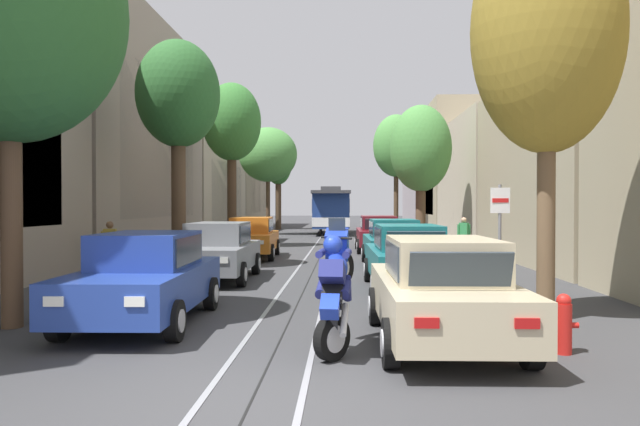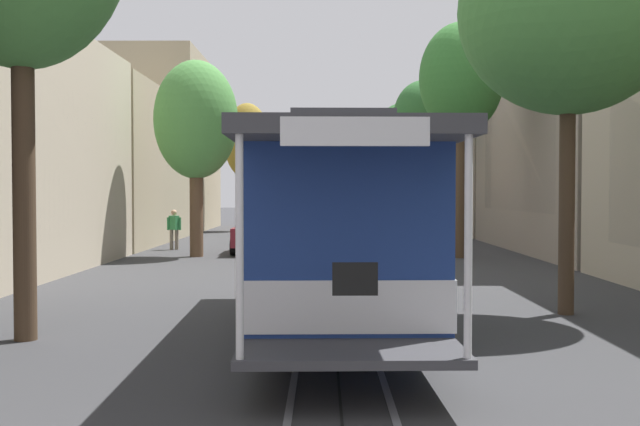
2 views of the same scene
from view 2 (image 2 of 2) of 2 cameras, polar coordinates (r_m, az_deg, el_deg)
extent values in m
plane|color=#38383A|center=(24.22, 0.68, -3.65)|extent=(160.00, 160.00, 0.00)
cube|color=gray|center=(20.62, 2.23, -4.57)|extent=(0.08, 64.28, 0.01)
cube|color=gray|center=(20.61, -0.72, -4.57)|extent=(0.08, 64.28, 0.01)
cube|color=black|center=(20.61, 0.76, -4.57)|extent=(0.03, 64.28, 0.01)
cube|color=gray|center=(42.82, 13.54, 5.36)|extent=(5.28, 13.77, 10.08)
cube|color=#2D3842|center=(42.27, 10.07, 4.75)|extent=(0.04, 9.85, 6.05)
cube|color=gray|center=(29.31, 19.65, 7.20)|extent=(4.99, 13.77, 10.24)
cube|color=#2D3842|center=(28.54, 14.92, 6.36)|extent=(0.04, 9.85, 6.14)
cube|color=tan|center=(44.04, -11.80, 5.18)|extent=(4.72, 10.96, 9.95)
cube|color=#2D3842|center=(43.59, -8.78, 4.58)|extent=(0.04, 7.88, 5.97)
cube|color=tan|center=(33.06, -15.91, 3.48)|extent=(4.77, 10.96, 6.66)
cube|color=#2D3842|center=(32.47, -11.89, 2.95)|extent=(0.04, 7.88, 3.99)
cube|color=#BCAD93|center=(22.34, -23.16, 4.47)|extent=(4.11, 10.96, 6.77)
cube|color=#2D3842|center=(21.60, -18.19, 3.72)|extent=(0.04, 7.88, 4.06)
cube|color=#233D93|center=(42.78, 3.84, -0.48)|extent=(1.91, 4.35, 0.66)
cube|color=#233D93|center=(42.61, 3.86, 0.36)|extent=(1.53, 2.10, 0.60)
cube|color=#2D3842|center=(43.44, 3.76, 0.36)|extent=(1.34, 0.26, 0.47)
cube|color=#2D3842|center=(41.43, 4.01, 0.30)|extent=(1.30, 0.23, 0.45)
cube|color=#2D3842|center=(42.55, 2.86, 0.36)|extent=(0.08, 1.81, 0.47)
cube|color=#2D3842|center=(42.68, 4.86, 0.36)|extent=(0.08, 1.81, 0.47)
cube|color=white|center=(44.88, 2.89, -0.25)|extent=(0.28, 0.05, 0.14)
cube|color=#B21414|center=(40.58, 3.33, -0.45)|extent=(0.28, 0.05, 0.12)
cube|color=white|center=(44.98, 4.30, -0.25)|extent=(0.28, 0.05, 0.14)
cube|color=#B21414|center=(40.68, 4.90, -0.45)|extent=(0.28, 0.05, 0.12)
cylinder|color=black|center=(44.05, 2.55, -0.84)|extent=(0.22, 0.65, 0.64)
cylinder|color=silver|center=(44.04, 2.40, -0.84)|extent=(0.03, 0.35, 0.35)
cylinder|color=black|center=(44.20, 4.82, -0.84)|extent=(0.22, 0.65, 0.64)
cylinder|color=silver|center=(44.21, 4.96, -0.84)|extent=(0.03, 0.35, 0.35)
cylinder|color=black|center=(41.39, 2.79, -1.00)|extent=(0.22, 0.65, 0.64)
cylinder|color=silver|center=(41.39, 2.64, -1.00)|extent=(0.03, 0.35, 0.35)
cylinder|color=black|center=(41.56, 5.21, -1.00)|extent=(0.22, 0.65, 0.64)
cylinder|color=silver|center=(41.57, 5.36, -1.00)|extent=(0.03, 0.35, 0.35)
cube|color=slate|center=(36.98, 4.43, -0.81)|extent=(1.87, 4.33, 0.66)
cube|color=slate|center=(36.81, 4.46, 0.16)|extent=(1.51, 2.09, 0.60)
cube|color=#2D3842|center=(37.64, 4.34, 0.16)|extent=(1.34, 0.24, 0.47)
cube|color=#2D3842|center=(35.63, 4.63, 0.07)|extent=(1.30, 0.22, 0.45)
cube|color=#2D3842|center=(36.75, 3.30, 0.16)|extent=(0.06, 1.81, 0.47)
cube|color=#2D3842|center=(36.88, 5.61, 0.16)|extent=(0.06, 1.81, 0.47)
cube|color=white|center=(39.08, 3.34, -0.53)|extent=(0.28, 0.04, 0.14)
cube|color=#B21414|center=(34.78, 3.84, -0.80)|extent=(0.28, 0.04, 0.12)
cube|color=white|center=(39.17, 4.96, -0.53)|extent=(0.28, 0.04, 0.14)
cube|color=#B21414|center=(34.88, 5.67, -0.80)|extent=(0.28, 0.04, 0.12)
cylinder|color=black|center=(38.25, 2.94, -1.22)|extent=(0.21, 0.64, 0.64)
cylinder|color=silver|center=(38.25, 2.78, -1.22)|extent=(0.03, 0.35, 0.35)
cylinder|color=black|center=(38.41, 5.56, -1.22)|extent=(0.21, 0.64, 0.64)
cylinder|color=silver|center=(38.42, 5.73, -1.22)|extent=(0.03, 0.35, 0.35)
cylinder|color=black|center=(35.60, 3.21, -1.44)|extent=(0.21, 0.64, 0.64)
cylinder|color=silver|center=(35.59, 3.04, -1.44)|extent=(0.03, 0.35, 0.35)
cylinder|color=black|center=(35.76, 6.03, -1.43)|extent=(0.21, 0.64, 0.64)
cylinder|color=silver|center=(35.77, 6.20, -1.43)|extent=(0.03, 0.35, 0.35)
cube|color=orange|center=(30.48, 5.56, -1.34)|extent=(1.97, 4.37, 0.66)
cube|color=orange|center=(30.30, 5.60, -0.17)|extent=(1.56, 2.12, 0.60)
cube|color=#2D3842|center=(31.13, 5.40, -0.15)|extent=(1.34, 0.27, 0.47)
cube|color=#2D3842|center=(29.13, 5.91, -0.28)|extent=(1.30, 0.25, 0.45)
cube|color=#2D3842|center=(30.21, 4.20, -0.17)|extent=(0.10, 1.81, 0.47)
cube|color=#2D3842|center=(30.41, 7.00, -0.16)|extent=(0.10, 1.81, 0.47)
cube|color=white|center=(32.55, 4.09, -0.97)|extent=(0.28, 0.05, 0.14)
cube|color=#B21414|center=(28.26, 5.02, -1.37)|extent=(0.28, 0.05, 0.12)
cube|color=white|center=(32.69, 6.03, -0.97)|extent=(0.28, 0.05, 0.14)
cube|color=#B21414|center=(28.42, 7.25, -1.36)|extent=(0.28, 0.05, 0.12)
cylinder|color=black|center=(31.72, 3.67, -1.82)|extent=(0.23, 0.65, 0.64)
cylinder|color=silver|center=(31.71, 3.47, -1.82)|extent=(0.03, 0.35, 0.35)
cylinder|color=black|center=(31.94, 6.81, -1.80)|extent=(0.23, 0.65, 0.64)
cylinder|color=silver|center=(31.96, 7.01, -1.80)|extent=(0.03, 0.35, 0.35)
cylinder|color=black|center=(29.07, 4.19, -2.13)|extent=(0.23, 0.65, 0.64)
cylinder|color=silver|center=(29.06, 3.97, -2.14)|extent=(0.03, 0.35, 0.35)
cylinder|color=black|center=(29.31, 7.61, -2.11)|extent=(0.23, 0.65, 0.64)
cylinder|color=silver|center=(29.33, 7.82, -2.11)|extent=(0.03, 0.35, 0.35)
cube|color=#C1B28E|center=(43.98, -2.67, -0.42)|extent=(1.88, 4.33, 0.66)
cube|color=#C1B28E|center=(44.11, -2.66, 0.41)|extent=(1.51, 2.09, 0.60)
cube|color=#2D3842|center=(43.27, -2.70, 0.36)|extent=(1.34, 0.25, 0.47)
cube|color=#2D3842|center=(45.29, -2.62, 0.41)|extent=(1.30, 0.22, 0.45)
cube|color=#2D3842|center=(44.09, -1.69, 0.41)|extent=(0.06, 1.81, 0.47)
cube|color=#2D3842|center=(44.14, -3.63, 0.41)|extent=(0.06, 1.81, 0.47)
cube|color=white|center=(41.80, -2.00, -0.39)|extent=(0.28, 0.05, 0.14)
cube|color=#B21414|center=(46.12, -1.89, -0.20)|extent=(0.28, 0.05, 0.12)
cube|color=white|center=(41.84, -3.53, -0.39)|extent=(0.28, 0.05, 0.14)
cube|color=#B21414|center=(46.15, -3.28, -0.20)|extent=(0.28, 0.05, 0.12)
cylinder|color=black|center=(42.64, -1.54, -0.93)|extent=(0.21, 0.64, 0.64)
cylinder|color=silver|center=(42.64, -1.40, -0.93)|extent=(0.03, 0.35, 0.35)
cylinder|color=black|center=(42.70, -3.91, -0.93)|extent=(0.21, 0.64, 0.64)
cylinder|color=silver|center=(42.70, -4.05, -0.93)|extent=(0.03, 0.35, 0.35)
cylinder|color=black|center=(45.30, -1.50, -0.77)|extent=(0.21, 0.64, 0.64)
cylinder|color=silver|center=(45.30, -1.36, -0.77)|extent=(0.03, 0.35, 0.35)
cylinder|color=black|center=(45.36, -3.73, -0.77)|extent=(0.21, 0.64, 0.64)
cylinder|color=silver|center=(45.36, -3.86, -0.77)|extent=(0.03, 0.35, 0.35)
cube|color=#196B70|center=(38.40, -3.26, -0.72)|extent=(1.91, 4.35, 0.66)
cube|color=#196B70|center=(38.53, -3.25, 0.23)|extent=(1.53, 2.10, 0.60)
cube|color=#2D3842|center=(37.69, -3.30, 0.16)|extent=(1.34, 0.26, 0.47)
cube|color=#2D3842|center=(39.71, -3.19, 0.24)|extent=(1.30, 0.23, 0.45)
cube|color=#2D3842|center=(38.51, -2.14, 0.23)|extent=(0.08, 1.81, 0.47)
cube|color=#2D3842|center=(38.56, -4.36, 0.22)|extent=(0.08, 1.81, 0.47)
cube|color=white|center=(36.22, -2.50, -0.70)|extent=(0.28, 0.05, 0.14)
cube|color=#B21414|center=(40.54, -2.36, -0.45)|extent=(0.28, 0.05, 0.12)
cube|color=white|center=(36.27, -4.26, -0.70)|extent=(0.28, 0.05, 0.14)
cube|color=#B21414|center=(40.58, -3.94, -0.45)|extent=(0.28, 0.05, 0.12)
cylinder|color=black|center=(37.07, -1.97, -1.31)|extent=(0.22, 0.65, 0.64)
cylinder|color=silver|center=(37.06, -1.80, -1.31)|extent=(0.03, 0.35, 0.35)
cylinder|color=black|center=(37.13, -4.69, -1.31)|extent=(0.22, 0.65, 0.64)
cylinder|color=silver|center=(37.14, -4.86, -1.31)|extent=(0.03, 0.35, 0.35)
cylinder|color=black|center=(39.73, -1.92, -1.12)|extent=(0.22, 0.65, 0.64)
cylinder|color=silver|center=(39.73, -1.76, -1.12)|extent=(0.03, 0.35, 0.35)
cylinder|color=black|center=(39.79, -4.46, -1.12)|extent=(0.22, 0.65, 0.64)
cylinder|color=silver|center=(39.79, -4.62, -1.11)|extent=(0.03, 0.35, 0.35)
cube|color=#196B70|center=(33.09, -3.98, -1.10)|extent=(1.90, 4.34, 0.66)
cube|color=#196B70|center=(33.21, -3.97, 0.00)|extent=(1.53, 2.10, 0.60)
cube|color=#2D3842|center=(32.38, -4.04, -0.08)|extent=(1.34, 0.25, 0.47)
cube|color=#2D3842|center=(34.40, -3.87, 0.02)|extent=(1.30, 0.23, 0.45)
cube|color=#2D3842|center=(33.19, -2.68, 0.00)|extent=(0.07, 1.81, 0.47)
cube|color=#2D3842|center=(33.26, -5.25, 0.00)|extent=(0.07, 1.81, 0.47)
cube|color=white|center=(30.90, -3.14, -1.11)|extent=(0.28, 0.05, 0.14)
cube|color=#B21414|center=(35.22, -2.90, -0.77)|extent=(0.28, 0.05, 0.12)
cube|color=white|center=(30.96, -5.21, -1.11)|extent=(0.28, 0.05, 0.14)
cube|color=#B21414|center=(35.27, -4.71, -0.77)|extent=(0.28, 0.05, 0.12)
cylinder|color=black|center=(31.74, -2.51, -1.81)|extent=(0.22, 0.64, 0.64)
cylinder|color=silver|center=(31.74, -2.31, -1.81)|extent=(0.03, 0.35, 0.35)
cylinder|color=black|center=(31.83, -5.68, -1.81)|extent=(0.22, 0.64, 0.64)
cylinder|color=silver|center=(31.84, -5.88, -1.81)|extent=(0.03, 0.35, 0.35)
cylinder|color=black|center=(34.40, -2.40, -1.54)|extent=(0.22, 0.64, 0.64)
cylinder|color=silver|center=(34.40, -2.22, -1.54)|extent=(0.03, 0.35, 0.35)
cylinder|color=black|center=(34.49, -5.33, -1.54)|extent=(0.22, 0.64, 0.64)
cylinder|color=silver|center=(34.50, -5.51, -1.54)|extent=(0.03, 0.35, 0.35)
cube|color=maroon|center=(27.14, -4.58, -1.71)|extent=(1.84, 4.32, 0.66)
cube|color=maroon|center=(27.26, -4.56, -0.37)|extent=(1.50, 2.08, 0.60)
cube|color=#2D3842|center=(26.43, -4.70, -0.47)|extent=(1.33, 0.23, 0.47)
cube|color=#2D3842|center=(28.44, -4.39, -0.32)|extent=(1.30, 0.21, 0.45)
cube|color=#2D3842|center=(27.22, -2.99, -0.37)|extent=(0.05, 1.81, 0.47)
cube|color=#2D3842|center=(27.33, -6.13, -0.37)|extent=(0.05, 1.81, 0.47)
cube|color=white|center=(24.95, -3.68, -1.77)|extent=(0.28, 0.04, 0.14)
cube|color=#B21414|center=(29.26, -3.18, -1.27)|extent=(0.28, 0.04, 0.12)
cube|color=white|center=(25.04, -6.23, -1.77)|extent=(0.28, 0.04, 0.14)
cube|color=#B21414|center=(29.33, -5.36, -1.26)|extent=(0.28, 0.04, 0.12)
cylinder|color=black|center=(25.78, -2.85, -2.61)|extent=(0.21, 0.64, 0.64)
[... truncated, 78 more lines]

